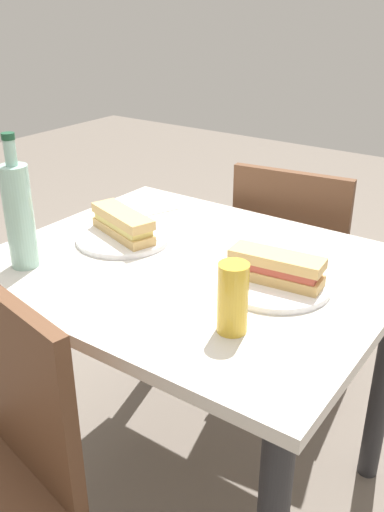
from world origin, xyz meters
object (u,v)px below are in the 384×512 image
Objects in this scene: plate_far at (275,284)px; beer_glass at (233,298)px; water_bottle at (19,214)px; chair_far at (294,266)px; plate_near at (124,238)px; knife_far at (279,269)px; dining_table at (192,307)px; baguette_sandwich_far at (276,267)px; baguette_sandwich_near at (123,223)px; knife_near at (140,228)px.

beer_glass reaches higher than plate_far.
plate_far is at bearing 24.88° from water_bottle.
plate_far is (0.21, -0.59, 0.26)m from chair_far.
plate_far is 0.63m from water_bottle.
chair_far is 0.69m from plate_near.
knife_far reaches higher than plate_far.
dining_table is 3.78× the size of plate_far.
chair_far is 2.60× the size of water_bottle.
water_bottle is at bearing -155.12° from baguette_sandwich_far.
plate_near is 1.17× the size of baguette_sandwich_far.
water_bottle reaches higher than baguette_sandwich_near.
beer_glass reaches higher than chair_far.
chair_far is 5.79× the size of beer_glass.
plate_far is at bearing -7.38° from knife_near.
beer_glass is at bearing 4.31° from water_bottle.
beer_glass is (0.47, -0.27, 0.06)m from knife_near.
knife_far reaches higher than dining_table.
baguette_sandwich_near is (-0.25, -0.59, 0.30)m from chair_far.
plate_far is 1.74× the size of beer_glass.
baguette_sandwich_near is 1.57× the size of beer_glass.
chair_far is at bearing 88.96° from dining_table.
baguette_sandwich_near is 0.07m from knife_near.
baguette_sandwich_near is 0.29m from water_bottle.
baguette_sandwich_far reaches higher than plate_near.
chair_far is 5.17× the size of knife_near.
plate_near is (-0.25, -0.59, 0.26)m from chair_far.
dining_table is 0.27m from plate_near.
plate_far is (0.46, 0.00, -0.04)m from baguette_sandwich_near.
chair_far is at bearing 68.08° from water_bottle.
knife_near reaches higher than plate_near.
chair_far is 0.69m from baguette_sandwich_far.
beer_glass reaches higher than baguette_sandwich_near.
chair_far is 0.99m from water_bottle.
dining_table is at bearing 36.81° from water_bottle.
water_bottle is (-0.10, -0.32, 0.12)m from knife_near.
knife_near is at bearing 179.42° from knife_far.
baguette_sandwich_far is (0.45, -0.06, 0.03)m from knife_near.
dining_table is at bearing -91.04° from chair_far.
knife_near is (-0.23, 0.07, 0.15)m from dining_table.
water_bottle is 0.58m from beer_glass.
plate_near is at bearing -97.53° from knife_near.
plate_far is 0.04m from baguette_sandwich_far.
chair_far reaches higher than knife_near.
water_bottle reaches higher than beer_glass.
knife_far is (0.44, -0.00, 0.00)m from knife_near.
baguette_sandwich_far reaches higher than dining_table.
knife_far is at bearing 30.10° from water_bottle.
knife_far is at bearing -0.58° from knife_near.
knife_near is at bearing 172.62° from baguette_sandwich_far.
beer_glass is at bearing -85.87° from baguette_sandwich_far.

